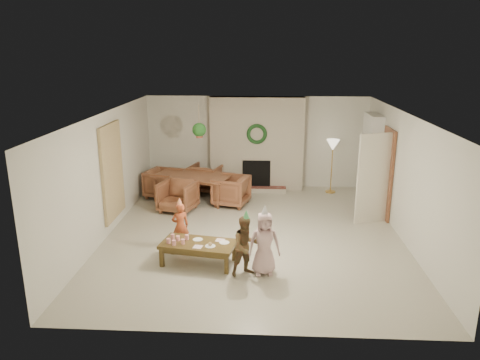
# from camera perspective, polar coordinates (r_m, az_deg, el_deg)

# --- Properties ---
(floor) EXTENTS (7.00, 7.00, 0.00)m
(floor) POSITION_cam_1_polar(r_m,az_deg,el_deg) (9.61, 1.67, -6.72)
(floor) COLOR #B7B29E
(floor) RESTS_ON ground
(ceiling) EXTENTS (7.00, 7.00, 0.00)m
(ceiling) POSITION_cam_1_polar(r_m,az_deg,el_deg) (8.94, 1.80, 8.22)
(ceiling) COLOR white
(ceiling) RESTS_ON wall_back
(wall_back) EXTENTS (7.00, 0.00, 7.00)m
(wall_back) POSITION_cam_1_polar(r_m,az_deg,el_deg) (12.60, 2.13, 4.74)
(wall_back) COLOR silver
(wall_back) RESTS_ON floor
(wall_front) EXTENTS (7.00, 0.00, 7.00)m
(wall_front) POSITION_cam_1_polar(r_m,az_deg,el_deg) (5.90, 0.89, -8.65)
(wall_front) COLOR silver
(wall_front) RESTS_ON floor
(wall_left) EXTENTS (0.00, 7.00, 7.00)m
(wall_left) POSITION_cam_1_polar(r_m,az_deg,el_deg) (9.73, -16.21, 0.72)
(wall_left) COLOR silver
(wall_left) RESTS_ON floor
(wall_right) EXTENTS (0.00, 7.00, 7.00)m
(wall_right) POSITION_cam_1_polar(r_m,az_deg,el_deg) (9.61, 19.91, 0.20)
(wall_right) COLOR silver
(wall_right) RESTS_ON floor
(fireplace_mass) EXTENTS (2.50, 0.40, 2.50)m
(fireplace_mass) POSITION_cam_1_polar(r_m,az_deg,el_deg) (12.41, 2.11, 4.56)
(fireplace_mass) COLOR #522115
(fireplace_mass) RESTS_ON floor
(fireplace_hearth) EXTENTS (1.60, 0.30, 0.12)m
(fireplace_hearth) POSITION_cam_1_polar(r_m,az_deg,el_deg) (12.36, 2.02, -1.17)
(fireplace_hearth) COLOR maroon
(fireplace_hearth) RESTS_ON floor
(fireplace_firebox) EXTENTS (0.75, 0.12, 0.75)m
(fireplace_firebox) POSITION_cam_1_polar(r_m,az_deg,el_deg) (12.42, 2.06, 0.78)
(fireplace_firebox) COLOR black
(fireplace_firebox) RESTS_ON floor
(fireplace_wreath) EXTENTS (0.54, 0.10, 0.54)m
(fireplace_wreath) POSITION_cam_1_polar(r_m,az_deg,el_deg) (12.12, 2.10, 5.74)
(fireplace_wreath) COLOR #173F1C
(fireplace_wreath) RESTS_ON fireplace_mass
(floor_lamp_base) EXTENTS (0.27, 0.27, 0.03)m
(floor_lamp_base) POSITION_cam_1_polar(r_m,az_deg,el_deg) (12.55, 11.18, -1.43)
(floor_lamp_base) COLOR gold
(floor_lamp_base) RESTS_ON floor
(floor_lamp_post) EXTENTS (0.03, 0.03, 1.29)m
(floor_lamp_post) POSITION_cam_1_polar(r_m,az_deg,el_deg) (12.37, 11.34, 1.47)
(floor_lamp_post) COLOR gold
(floor_lamp_post) RESTS_ON floor
(floor_lamp_shade) EXTENTS (0.34, 0.34, 0.29)m
(floor_lamp_shade) POSITION_cam_1_polar(r_m,az_deg,el_deg) (12.24, 11.50, 4.29)
(floor_lamp_shade) COLOR beige
(floor_lamp_shade) RESTS_ON floor_lamp_post
(bookshelf_carcass) EXTENTS (0.30, 1.00, 2.20)m
(bookshelf_carcass) POSITION_cam_1_polar(r_m,az_deg,el_deg) (11.76, 16.00, 2.56)
(bookshelf_carcass) COLOR white
(bookshelf_carcass) RESTS_ON floor
(bookshelf_shelf_a) EXTENTS (0.30, 0.92, 0.03)m
(bookshelf_shelf_a) POSITION_cam_1_polar(r_m,az_deg,el_deg) (11.92, 15.66, -0.48)
(bookshelf_shelf_a) COLOR white
(bookshelf_shelf_a) RESTS_ON bookshelf_carcass
(bookshelf_shelf_b) EXTENTS (0.30, 0.92, 0.03)m
(bookshelf_shelf_b) POSITION_cam_1_polar(r_m,az_deg,el_deg) (11.81, 15.81, 1.38)
(bookshelf_shelf_b) COLOR white
(bookshelf_shelf_b) RESTS_ON bookshelf_carcass
(bookshelf_shelf_c) EXTENTS (0.30, 0.92, 0.03)m
(bookshelf_shelf_c) POSITION_cam_1_polar(r_m,az_deg,el_deg) (11.72, 15.96, 3.28)
(bookshelf_shelf_c) COLOR white
(bookshelf_shelf_c) RESTS_ON bookshelf_carcass
(bookshelf_shelf_d) EXTENTS (0.30, 0.92, 0.03)m
(bookshelf_shelf_d) POSITION_cam_1_polar(r_m,az_deg,el_deg) (11.65, 16.11, 5.19)
(bookshelf_shelf_d) COLOR white
(bookshelf_shelf_d) RESTS_ON bookshelf_carcass
(books_row_lower) EXTENTS (0.20, 0.40, 0.24)m
(books_row_lower) POSITION_cam_1_polar(r_m,az_deg,el_deg) (11.73, 15.77, -0.03)
(books_row_lower) COLOR maroon
(books_row_lower) RESTS_ON bookshelf_shelf_a
(books_row_mid) EXTENTS (0.20, 0.44, 0.24)m
(books_row_mid) POSITION_cam_1_polar(r_m,az_deg,el_deg) (11.82, 15.71, 2.10)
(books_row_mid) COLOR #286193
(books_row_mid) RESTS_ON bookshelf_shelf_b
(books_row_upper) EXTENTS (0.20, 0.36, 0.22)m
(books_row_upper) POSITION_cam_1_polar(r_m,az_deg,el_deg) (11.60, 16.01, 3.79)
(books_row_upper) COLOR gold
(books_row_upper) RESTS_ON bookshelf_shelf_c
(door_frame) EXTENTS (0.05, 0.86, 2.04)m
(door_frame) POSITION_cam_1_polar(r_m,az_deg,el_deg) (10.77, 17.83, 0.76)
(door_frame) COLOR brown
(door_frame) RESTS_ON floor
(door_leaf) EXTENTS (0.77, 0.32, 2.00)m
(door_leaf) POSITION_cam_1_polar(r_m,az_deg,el_deg) (10.33, 16.30, 0.14)
(door_leaf) COLOR beige
(door_leaf) RESTS_ON floor
(curtain_panel) EXTENTS (0.06, 1.20, 2.00)m
(curtain_panel) POSITION_cam_1_polar(r_m,az_deg,el_deg) (9.90, -15.62, 1.02)
(curtain_panel) COLOR #C8BC8D
(curtain_panel) RESTS_ON wall_left
(dining_table) EXTENTS (2.11, 1.54, 0.66)m
(dining_table) POSITION_cam_1_polar(r_m,az_deg,el_deg) (11.62, -5.93, -0.98)
(dining_table) COLOR brown
(dining_table) RESTS_ON floor
(dining_chair_near) EXTENTS (0.98, 0.99, 0.73)m
(dining_chair_near) POSITION_cam_1_polar(r_m,az_deg,el_deg) (10.90, -7.77, -2.01)
(dining_chair_near) COLOR brown
(dining_chair_near) RESTS_ON floor
(dining_chair_far) EXTENTS (0.98, 0.99, 0.73)m
(dining_chair_far) POSITION_cam_1_polar(r_m,az_deg,el_deg) (12.33, -4.30, 0.23)
(dining_chair_far) COLOR brown
(dining_chair_far) RESTS_ON floor
(dining_chair_left) EXTENTS (0.99, 0.98, 0.73)m
(dining_chair_left) POSITION_cam_1_polar(r_m,az_deg,el_deg) (11.97, -9.53, -0.43)
(dining_chair_left) COLOR brown
(dining_chair_left) RESTS_ON floor
(dining_chair_right) EXTENTS (0.99, 0.98, 0.73)m
(dining_chair_right) POSITION_cam_1_polar(r_m,az_deg,el_deg) (11.22, -1.13, -1.33)
(dining_chair_right) COLOR brown
(dining_chair_right) RESTS_ON floor
(hanging_plant_cord) EXTENTS (0.01, 0.01, 0.70)m
(hanging_plant_cord) POSITION_cam_1_polar(r_m,az_deg,el_deg) (10.58, -5.14, 7.47)
(hanging_plant_cord) COLOR tan
(hanging_plant_cord) RESTS_ON ceiling
(hanging_plant_pot) EXTENTS (0.16, 0.16, 0.12)m
(hanging_plant_pot) POSITION_cam_1_polar(r_m,az_deg,el_deg) (10.64, -5.09, 5.60)
(hanging_plant_pot) COLOR brown
(hanging_plant_pot) RESTS_ON hanging_plant_cord
(hanging_plant_foliage) EXTENTS (0.32, 0.32, 0.32)m
(hanging_plant_foliage) POSITION_cam_1_polar(r_m,az_deg,el_deg) (10.62, -5.11, 6.24)
(hanging_plant_foliage) COLOR #194918
(hanging_plant_foliage) RESTS_ON hanging_plant_pot
(coffee_table_top) EXTENTS (1.40, 0.87, 0.06)m
(coffee_table_top) POSITION_cam_1_polar(r_m,az_deg,el_deg) (8.24, -5.21, -7.96)
(coffee_table_top) COLOR #523E1B
(coffee_table_top) RESTS_ON floor
(coffee_table_apron) EXTENTS (1.29, 0.76, 0.08)m
(coffee_table_apron) POSITION_cam_1_polar(r_m,az_deg,el_deg) (8.27, -5.20, -8.41)
(coffee_table_apron) COLOR #523E1B
(coffee_table_apron) RESTS_ON floor
(coffee_leg_fl) EXTENTS (0.08, 0.08, 0.34)m
(coffee_leg_fl) POSITION_cam_1_polar(r_m,az_deg,el_deg) (8.30, -9.71, -9.49)
(coffee_leg_fl) COLOR #523E1B
(coffee_leg_fl) RESTS_ON floor
(coffee_leg_fr) EXTENTS (0.08, 0.08, 0.34)m
(coffee_leg_fr) POSITION_cam_1_polar(r_m,az_deg,el_deg) (7.94, -1.65, -10.48)
(coffee_leg_fr) COLOR #523E1B
(coffee_leg_fr) RESTS_ON floor
(coffee_leg_bl) EXTENTS (0.08, 0.08, 0.34)m
(coffee_leg_bl) POSITION_cam_1_polar(r_m,az_deg,el_deg) (8.74, -8.36, -8.06)
(coffee_leg_bl) COLOR #523E1B
(coffee_leg_bl) RESTS_ON floor
(coffee_leg_br) EXTENTS (0.08, 0.08, 0.34)m
(coffee_leg_br) POSITION_cam_1_polar(r_m,az_deg,el_deg) (8.40, -0.71, -8.90)
(coffee_leg_br) COLOR #523E1B
(coffee_leg_br) RESTS_ON floor
(cup_a) EXTENTS (0.08, 0.08, 0.09)m
(cup_a) POSITION_cam_1_polar(r_m,az_deg,el_deg) (8.25, -8.91, -7.51)
(cup_a) COLOR white
(cup_a) RESTS_ON coffee_table_top
(cup_b) EXTENTS (0.08, 0.08, 0.09)m
(cup_b) POSITION_cam_1_polar(r_m,az_deg,el_deg) (8.42, -8.39, -6.98)
(cup_b) COLOR white
(cup_b) RESTS_ON coffee_table_top
(cup_c) EXTENTS (0.08, 0.08, 0.09)m
(cup_c) POSITION_cam_1_polar(r_m,az_deg,el_deg) (8.16, -8.25, -7.74)
(cup_c) COLOR white
(cup_c) RESTS_ON coffee_table_top
(cup_d) EXTENTS (0.08, 0.08, 0.09)m
(cup_d) POSITION_cam_1_polar(r_m,az_deg,el_deg) (8.33, -7.74, -7.20)
(cup_d) COLOR white
(cup_d) RESTS_ON coffee_table_top
(cup_e) EXTENTS (0.08, 0.08, 0.09)m
(cup_e) POSITION_cam_1_polar(r_m,az_deg,el_deg) (8.18, -7.11, -7.63)
(cup_e) COLOR white
(cup_e) RESTS_ON coffee_table_top
(cup_f) EXTENTS (0.08, 0.08, 0.09)m
(cup_f) POSITION_cam_1_polar(r_m,az_deg,el_deg) (8.36, -6.64, -7.09)
(cup_f) COLOR white
(cup_f) RESTS_ON coffee_table_top
(plate_a) EXTENTS (0.21, 0.21, 0.01)m
(plate_a) POSITION_cam_1_polar(r_m,az_deg,el_deg) (8.35, -5.29, -7.38)
(plate_a) COLOR white
(plate_a) RESTS_ON coffee_table_top
(plate_b) EXTENTS (0.21, 0.21, 0.01)m
(plate_b) POSITION_cam_1_polar(r_m,az_deg,el_deg) (8.07, -3.73, -8.20)
(plate_b) COLOR white
(plate_b) RESTS_ON coffee_table_top
(plate_c) EXTENTS (0.21, 0.21, 0.01)m
(plate_c) POSITION_cam_1_polar(r_m,az_deg,el_deg) (8.19, -1.96, -7.79)
(plate_c) COLOR white
(plate_c) RESTS_ON coffee_table_top
(food_scoop) EXTENTS (0.08, 0.08, 0.07)m
(food_scoop) POSITION_cam_1_polar(r_m,az_deg,el_deg) (8.05, -3.74, -7.95)
(food_scoop) COLOR tan
(food_scoop) RESTS_ON plate_b
(napkin_left) EXTENTS (0.18, 0.18, 0.01)m
(napkin_left) POSITION_cam_1_polar(r_m,az_deg,el_deg) (8.06, -5.28, -8.29)
(napkin_left) COLOR #EDAEBA
(napkin_left) RESTS_ON coffee_table_top
(napkin_right) EXTENTS (0.18, 0.18, 0.01)m
(napkin_right) POSITION_cam_1_polar(r_m,az_deg,el_deg) (8.29, -2.49, -7.51)
(napkin_right) COLOR #EDAEBA
(napkin_right) RESTS_ON coffee_table_top
(child_red) EXTENTS (0.39, 0.33, 0.91)m
(child_red) POSITION_cam_1_polar(r_m,az_deg,el_deg) (8.86, -7.44, -5.69)
(child_red) COLOR #AB4724
(child_red) RESTS_ON floor
(party_hat_red) EXTENTS (0.13, 0.13, 0.17)m
(party_hat_red) POSITION_cam_1_polar(r_m,az_deg,el_deg) (8.69, -7.56, -2.67)
(party_hat_red) COLOR #EAB54E
(party_hat_red) RESTS_ON child_red
(child_plaid) EXTENTS (0.63, 0.59, 1.05)m
(child_plaid) POSITION_cam_1_polar(r_m,az_deg,el_deg) (7.77, 0.76, -8.22)
(child_plaid) COLOR maroon
(child_plaid) RESTS_ON floor
(party_hat_plaid) EXTENTS (0.14, 0.14, 0.17)m
(party_hat_plaid) POSITION_cam_1_polar(r_m,az_deg,el_deg) (7.55, 0.77, -4.34)
(party_hat_plaid) COLOR #4EB764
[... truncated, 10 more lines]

